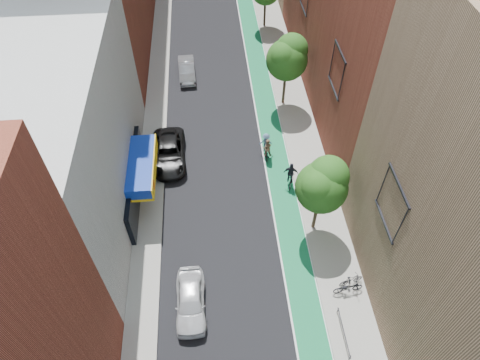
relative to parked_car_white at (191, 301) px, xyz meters
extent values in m
cube|color=#126A30|center=(7.00, 21.17, -0.75)|extent=(2.00, 68.00, 0.01)
cube|color=gray|center=(-3.00, 21.17, -0.68)|extent=(2.00, 68.00, 0.15)
cube|color=gray|center=(9.50, 21.17, -0.68)|extent=(3.00, 68.00, 0.15)
cube|color=silver|center=(-8.00, 9.17, 5.24)|extent=(8.00, 20.00, 12.00)
cylinder|color=#332619|center=(8.60, 5.17, 0.89)|extent=(0.24, 0.24, 3.30)
sphere|color=#194713|center=(8.60, 5.17, 3.62)|extent=(3.36, 3.36, 3.36)
sphere|color=#194713|center=(9.00, 5.47, 4.34)|extent=(2.64, 2.64, 2.64)
sphere|color=#194713|center=(8.30, 4.87, 4.10)|extent=(2.40, 2.40, 2.40)
cylinder|color=#332619|center=(8.60, 19.17, 0.98)|extent=(0.24, 0.24, 3.47)
sphere|color=#194713|center=(8.60, 19.17, 3.84)|extent=(3.53, 3.53, 3.53)
sphere|color=#194713|center=(9.00, 19.47, 4.60)|extent=(2.77, 2.77, 2.77)
sphere|color=#194713|center=(8.30, 18.87, 4.35)|extent=(2.52, 2.52, 2.52)
cylinder|color=#332619|center=(8.60, 33.17, 0.84)|extent=(0.24, 0.24, 3.19)
imported|color=silver|center=(0.00, 0.00, 0.00)|extent=(1.81, 4.45, 1.51)
imported|color=black|center=(-1.60, 12.79, 0.02)|extent=(2.73, 5.65, 1.55)
imported|color=#909498|center=(-0.15, 24.24, -0.03)|extent=(1.74, 4.45, 1.45)
imported|color=black|center=(6.20, 12.19, -0.31)|extent=(0.55, 1.52, 0.90)
imported|color=#8E6C53|center=(6.20, 12.29, 0.42)|extent=(0.86, 0.70, 1.66)
imported|color=black|center=(7.64, 9.25, -0.34)|extent=(0.93, 1.68, 0.84)
imported|color=#212129|center=(7.64, 9.35, 0.53)|extent=(1.18, 0.71, 1.88)
imported|color=black|center=(6.20, 12.85, -0.26)|extent=(0.59, 1.68, 0.99)
imported|color=#46617E|center=(6.20, 12.95, 0.42)|extent=(1.11, 0.69, 1.64)
imported|color=black|center=(10.06, 0.60, -0.13)|extent=(1.66, 0.82, 0.96)
imported|color=black|center=(9.73, 0.09, -0.11)|extent=(1.95, 0.83, 1.00)
camera|label=1|loc=(1.99, -11.80, 24.13)|focal=32.00mm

